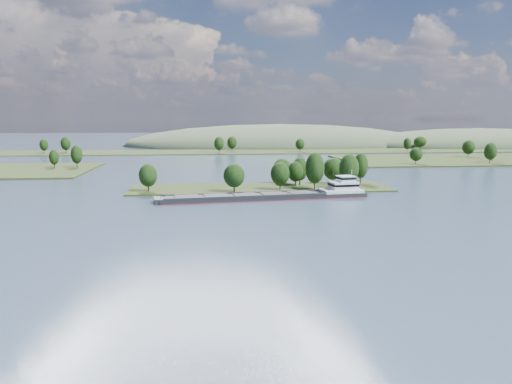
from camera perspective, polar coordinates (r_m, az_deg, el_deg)
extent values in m
plane|color=#374760|center=(135.86, 3.52, -3.06)|extent=(1800.00, 1800.00, 0.00)
cube|color=#263317|center=(194.41, 0.46, 0.40)|extent=(100.00, 30.00, 1.20)
cylinder|color=black|center=(188.19, 6.72, 0.97)|extent=(0.50, 0.50, 4.61)
ellipsoid|color=black|center=(187.54, 6.75, 2.74)|extent=(7.24, 7.24, 11.84)
cylinder|color=black|center=(207.64, 3.00, 1.52)|extent=(0.50, 0.50, 3.33)
ellipsoid|color=black|center=(207.19, 3.01, 2.69)|extent=(7.74, 7.74, 8.56)
cylinder|color=black|center=(187.34, 2.76, 0.80)|extent=(0.50, 0.50, 3.41)
ellipsoid|color=black|center=(186.82, 2.77, 2.12)|extent=(7.28, 7.28, 8.77)
cylinder|color=black|center=(198.88, 4.52, 1.18)|extent=(0.50, 0.50, 3.17)
ellipsoid|color=black|center=(198.42, 4.53, 2.34)|extent=(6.20, 6.20, 8.15)
cylinder|color=black|center=(181.07, -2.51, 0.54)|extent=(0.50, 0.50, 3.40)
ellipsoid|color=black|center=(180.54, -2.52, 1.90)|extent=(7.72, 7.72, 8.74)
cylinder|color=black|center=(186.72, -12.21, 0.58)|extent=(0.50, 0.50, 3.32)
ellipsoid|color=black|center=(186.21, -12.24, 1.87)|extent=(6.72, 6.72, 8.54)
cylinder|color=black|center=(201.09, 5.04, 1.33)|extent=(0.50, 0.50, 3.67)
ellipsoid|color=black|center=(200.58, 5.05, 2.65)|extent=(6.40, 6.40, 9.43)
cylinder|color=black|center=(210.63, 11.85, 1.56)|extent=(0.50, 0.50, 4.12)
ellipsoid|color=black|center=(210.09, 11.89, 2.98)|extent=(5.96, 5.96, 10.60)
cylinder|color=black|center=(193.42, 10.53, 1.04)|extent=(0.50, 0.50, 4.34)
ellipsoid|color=black|center=(192.81, 10.58, 2.67)|extent=(7.64, 7.64, 11.16)
cylinder|color=black|center=(205.43, 8.80, 1.39)|extent=(0.50, 0.50, 3.53)
ellipsoid|color=black|center=(204.95, 8.82, 2.64)|extent=(8.39, 8.39, 9.08)
cylinder|color=black|center=(289.60, -19.77, 3.07)|extent=(0.50, 0.50, 3.97)
ellipsoid|color=black|center=(289.23, -19.82, 4.06)|extent=(6.22, 6.22, 10.22)
cylinder|color=black|center=(291.10, -22.05, 2.90)|extent=(0.50, 0.50, 3.23)
ellipsoid|color=black|center=(290.78, -22.09, 3.71)|extent=(5.05, 5.05, 8.31)
cylinder|color=black|center=(309.02, 17.79, 3.38)|extent=(0.50, 0.50, 3.18)
ellipsoid|color=black|center=(308.72, 17.83, 4.13)|extent=(7.44, 7.44, 8.18)
cylinder|color=black|center=(329.17, 25.15, 3.35)|extent=(0.50, 0.50, 4.02)
ellipsoid|color=black|center=(328.83, 25.21, 4.23)|extent=(7.32, 7.32, 10.35)
cylinder|color=black|center=(345.32, 25.37, 3.45)|extent=(0.50, 0.50, 3.12)
ellipsoid|color=black|center=(345.06, 25.41, 4.11)|extent=(5.28, 5.28, 8.02)
cylinder|color=black|center=(378.83, 23.08, 4.00)|extent=(0.50, 0.50, 3.82)
ellipsoid|color=black|center=(378.56, 23.12, 4.73)|extent=(8.53, 8.53, 9.82)
cube|color=#263317|center=(412.68, -3.25, 4.57)|extent=(900.00, 60.00, 1.20)
cylinder|color=black|center=(427.03, -23.05, 4.37)|extent=(0.50, 0.50, 3.58)
ellipsoid|color=black|center=(426.80, -23.08, 4.98)|extent=(6.57, 6.57, 9.20)
cylinder|color=black|center=(429.40, 16.88, 4.70)|extent=(0.50, 0.50, 3.68)
ellipsoid|color=black|center=(429.16, 16.91, 5.32)|extent=(6.22, 6.22, 9.47)
cylinder|color=black|center=(417.22, -2.76, 4.97)|extent=(0.50, 0.50, 3.98)
ellipsoid|color=black|center=(416.96, -2.76, 5.67)|extent=(8.04, 8.04, 10.23)
cylinder|color=black|center=(470.63, 18.22, 4.92)|extent=(0.50, 0.50, 3.66)
ellipsoid|color=black|center=(470.41, 18.24, 5.49)|extent=(11.11, 11.11, 9.40)
cylinder|color=black|center=(422.14, -20.90, 4.49)|extent=(0.50, 0.50, 4.13)
ellipsoid|color=black|center=(421.87, -20.94, 5.20)|extent=(7.54, 7.54, 10.63)
cylinder|color=black|center=(409.79, 5.04, 4.85)|extent=(0.50, 0.50, 3.49)
ellipsoid|color=black|center=(409.55, 5.04, 5.48)|extent=(7.52, 7.52, 8.99)
cylinder|color=black|center=(393.51, -4.24, 4.77)|extent=(0.50, 0.50, 4.18)
ellipsoid|color=black|center=(393.22, -4.25, 5.54)|extent=(7.79, 7.79, 10.74)
ellipsoid|color=#3E4F36|center=(559.01, 24.06, 4.84)|extent=(260.00, 140.00, 36.00)
ellipsoid|color=#3E4F36|center=(518.58, 2.77, 5.33)|extent=(320.00, 160.00, 44.00)
cube|color=black|center=(168.93, 1.08, -0.65)|extent=(71.18, 17.41, 1.94)
cube|color=maroon|center=(168.99, 1.08, -0.79)|extent=(71.38, 17.61, 0.22)
cube|color=black|center=(171.30, -1.57, -0.11)|extent=(54.37, 7.05, 0.71)
cube|color=black|center=(162.94, -0.94, -0.54)|extent=(54.37, 7.05, 0.71)
cube|color=black|center=(167.13, -1.26, -0.37)|extent=(53.55, 14.37, 0.26)
cube|color=black|center=(164.12, -7.90, -0.51)|extent=(8.77, 8.16, 0.31)
cube|color=black|center=(165.33, -4.55, -0.39)|extent=(8.77, 8.16, 0.31)
cube|color=black|center=(167.09, -1.26, -0.28)|extent=(8.77, 8.16, 0.31)
cube|color=black|center=(169.40, 1.95, -0.16)|extent=(8.77, 8.16, 0.31)
cube|color=black|center=(172.22, 5.06, -0.05)|extent=(8.77, 8.16, 0.31)
cube|color=black|center=(163.66, -11.13, -0.97)|extent=(3.60, 8.21, 1.77)
cylinder|color=black|center=(163.50, -10.83, -0.54)|extent=(0.24, 0.24, 1.94)
cube|color=white|center=(177.52, 9.66, 0.16)|extent=(15.06, 10.14, 1.06)
cube|color=white|center=(177.63, 9.94, 0.73)|extent=(9.63, 8.09, 2.65)
cube|color=black|center=(177.58, 9.94, 0.84)|extent=(9.82, 8.29, 0.79)
cube|color=white|center=(177.70, 10.22, 1.47)|extent=(5.91, 5.91, 1.94)
cube|color=black|center=(177.66, 10.22, 1.58)|extent=(6.10, 6.10, 0.71)
cube|color=white|center=(177.58, 10.23, 1.81)|extent=(6.30, 6.30, 0.18)
cylinder|color=white|center=(178.36, 10.88, 2.16)|extent=(0.20, 0.20, 2.30)
cylinder|color=black|center=(178.60, 8.85, 1.94)|extent=(0.49, 0.49, 1.06)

